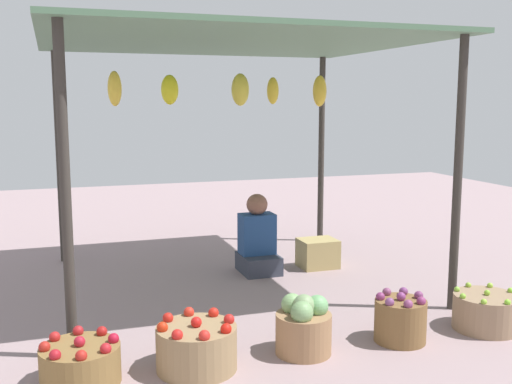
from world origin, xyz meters
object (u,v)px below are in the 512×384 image
Objects in this scene: basket_red_apples at (81,363)px; basket_red_tomatoes at (197,347)px; wooden_crate_near_vendor at (318,253)px; basket_purple_onions at (400,319)px; basket_cabbages at (304,327)px; vendor_person at (258,242)px; basket_limes at (486,312)px.

basket_red_apples is 0.71m from basket_red_tomatoes.
basket_purple_onions is at bearing -97.29° from wooden_crate_near_vendor.
basket_red_apples reaches higher than wooden_crate_near_vendor.
vendor_person is at bearing 80.08° from basket_cabbages.
basket_red_apples is 1.44m from basket_cabbages.
basket_red_apples is at bearing 178.93° from basket_cabbages.
basket_red_apples is at bearing -132.57° from vendor_person.
basket_cabbages reaches higher than basket_purple_onions.
wooden_crate_near_vendor is at bearing 103.79° from basket_limes.
basket_purple_onions is 0.97× the size of wooden_crate_near_vendor.
basket_cabbages is 1.10× the size of wooden_crate_near_vendor.
vendor_person is at bearing 61.39° from basket_red_tomatoes.
basket_cabbages is at bearing -116.90° from wooden_crate_near_vendor.
basket_purple_onions is (0.38, -2.00, -0.14)m from vendor_person.
wooden_crate_near_vendor is (0.63, -0.04, -0.15)m from vendor_person.
basket_red_apples is 0.94× the size of basket_red_tomatoes.
vendor_person is 1.91× the size of basket_cabbages.
basket_red_tomatoes is (0.71, -0.04, 0.02)m from basket_red_apples.
basket_purple_onions is at bearing -0.61° from basket_red_tomatoes.
basket_red_tomatoes is 1.37× the size of wooden_crate_near_vendor.
basket_purple_onions is at bearing -2.00° from basket_cabbages.
basket_purple_onions is at bearing -79.11° from vendor_person.
vendor_person is 2.26m from basket_red_tomatoes.
basket_red_apples is 3.08m from wooden_crate_near_vendor.
vendor_person is 2.15× the size of basket_purple_onions.
basket_red_apples is at bearing 178.94° from basket_limes.
basket_limes is (0.73, -0.00, -0.03)m from basket_purple_onions.
basket_red_tomatoes is 1.46m from basket_purple_onions.
basket_red_tomatoes is at bearing -179.24° from basket_cabbages.
basket_purple_onions is 1.97m from wooden_crate_near_vendor.
basket_limes reaches higher than basket_red_apples.
basket_purple_onions is at bearing -1.38° from basket_red_apples.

